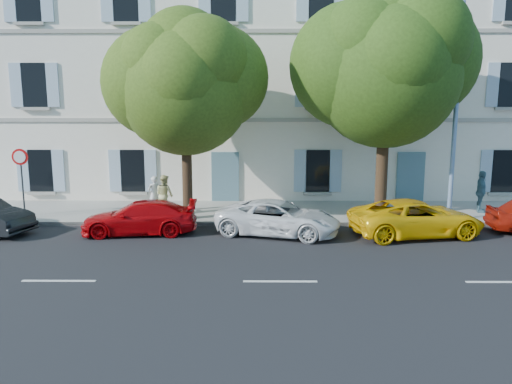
{
  "coord_description": "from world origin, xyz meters",
  "views": [
    {
      "loc": [
        -0.56,
        -16.83,
        4.72
      ],
      "look_at": [
        -0.7,
        2.0,
        1.4
      ],
      "focal_mm": 35.0,
      "sensor_mm": 36.0,
      "label": 1
    }
  ],
  "objects_px": {
    "car_yellow_supercar": "(416,218)",
    "road_sign": "(21,168)",
    "tree_right": "(386,74)",
    "pedestrian_a": "(154,194)",
    "car_red_coupe": "(140,218)",
    "tree_left": "(185,90)",
    "car_white_coupe": "(278,218)",
    "pedestrian_b": "(165,195)",
    "pedestrian_c": "(481,192)",
    "street_lamp": "(459,93)"
  },
  "relations": [
    {
      "from": "car_red_coupe",
      "to": "tree_left",
      "type": "height_order",
      "value": "tree_left"
    },
    {
      "from": "pedestrian_b",
      "to": "pedestrian_c",
      "type": "height_order",
      "value": "pedestrian_c"
    },
    {
      "from": "tree_right",
      "to": "pedestrian_c",
      "type": "distance_m",
      "value": 6.71
    },
    {
      "from": "tree_left",
      "to": "pedestrian_a",
      "type": "relative_size",
      "value": 5.06
    },
    {
      "from": "car_yellow_supercar",
      "to": "road_sign",
      "type": "height_order",
      "value": "road_sign"
    },
    {
      "from": "pedestrian_a",
      "to": "car_yellow_supercar",
      "type": "bearing_deg",
      "value": 121.14
    },
    {
      "from": "tree_right",
      "to": "pedestrian_a",
      "type": "xyz_separation_m",
      "value": [
        -9.4,
        0.86,
        -4.94
      ]
    },
    {
      "from": "car_white_coupe",
      "to": "pedestrian_a",
      "type": "distance_m",
      "value": 6.0
    },
    {
      "from": "pedestrian_a",
      "to": "pedestrian_c",
      "type": "relative_size",
      "value": 0.88
    },
    {
      "from": "tree_left",
      "to": "pedestrian_b",
      "type": "relative_size",
      "value": 4.73
    },
    {
      "from": "tree_right",
      "to": "road_sign",
      "type": "xyz_separation_m",
      "value": [
        -14.49,
        -0.19,
        -3.7
      ]
    },
    {
      "from": "tree_right",
      "to": "pedestrian_a",
      "type": "bearing_deg",
      "value": 174.75
    },
    {
      "from": "street_lamp",
      "to": "pedestrian_c",
      "type": "distance_m",
      "value": 4.83
    },
    {
      "from": "tree_right",
      "to": "pedestrian_b",
      "type": "bearing_deg",
      "value": 176.75
    },
    {
      "from": "tree_left",
      "to": "pedestrian_b",
      "type": "xyz_separation_m",
      "value": [
        -1.07,
        0.73,
        -4.29
      ]
    },
    {
      "from": "tree_left",
      "to": "pedestrian_a",
      "type": "bearing_deg",
      "value": 145.5
    },
    {
      "from": "pedestrian_c",
      "to": "car_white_coupe",
      "type": "bearing_deg",
      "value": 126.83
    },
    {
      "from": "street_lamp",
      "to": "pedestrian_a",
      "type": "distance_m",
      "value": 12.85
    },
    {
      "from": "car_white_coupe",
      "to": "pedestrian_c",
      "type": "bearing_deg",
      "value": -53.79
    },
    {
      "from": "road_sign",
      "to": "pedestrian_c",
      "type": "xyz_separation_m",
      "value": [
        19.02,
        1.24,
        -1.14
      ]
    },
    {
      "from": "car_red_coupe",
      "to": "street_lamp",
      "type": "xyz_separation_m",
      "value": [
        11.97,
        1.43,
        4.55
      ]
    },
    {
      "from": "tree_left",
      "to": "pedestrian_b",
      "type": "bearing_deg",
      "value": 145.68
    },
    {
      "from": "car_red_coupe",
      "to": "pedestrian_b",
      "type": "height_order",
      "value": "pedestrian_b"
    },
    {
      "from": "tree_left",
      "to": "pedestrian_c",
      "type": "bearing_deg",
      "value": 5.88
    },
    {
      "from": "pedestrian_a",
      "to": "pedestrian_c",
      "type": "distance_m",
      "value": 13.94
    },
    {
      "from": "pedestrian_c",
      "to": "road_sign",
      "type": "bearing_deg",
      "value": 110.43
    },
    {
      "from": "pedestrian_b",
      "to": "street_lamp",
      "type": "bearing_deg",
      "value": -145.06
    },
    {
      "from": "car_white_coupe",
      "to": "pedestrian_a",
      "type": "bearing_deg",
      "value": 75.74
    },
    {
      "from": "car_white_coupe",
      "to": "pedestrian_b",
      "type": "distance_m",
      "value": 5.38
    },
    {
      "from": "road_sign",
      "to": "tree_left",
      "type": "bearing_deg",
      "value": -0.3
    },
    {
      "from": "tree_left",
      "to": "street_lamp",
      "type": "distance_m",
      "value": 10.46
    },
    {
      "from": "tree_left",
      "to": "car_yellow_supercar",
      "type": "bearing_deg",
      "value": -13.66
    },
    {
      "from": "car_yellow_supercar",
      "to": "pedestrian_a",
      "type": "xyz_separation_m",
      "value": [
        -10.16,
        3.17,
        0.28
      ]
    },
    {
      "from": "car_white_coupe",
      "to": "tree_left",
      "type": "distance_m",
      "value": 6.19
    },
    {
      "from": "car_red_coupe",
      "to": "tree_left",
      "type": "distance_m",
      "value": 5.25
    },
    {
      "from": "pedestrian_a",
      "to": "pedestrian_b",
      "type": "bearing_deg",
      "value": 103.61
    },
    {
      "from": "car_white_coupe",
      "to": "tree_left",
      "type": "bearing_deg",
      "value": 77.7
    },
    {
      "from": "car_yellow_supercar",
      "to": "road_sign",
      "type": "relative_size",
      "value": 1.69
    },
    {
      "from": "car_yellow_supercar",
      "to": "road_sign",
      "type": "distance_m",
      "value": 15.47
    },
    {
      "from": "pedestrian_b",
      "to": "pedestrian_c",
      "type": "distance_m",
      "value": 13.43
    },
    {
      "from": "car_red_coupe",
      "to": "road_sign",
      "type": "xyz_separation_m",
      "value": [
        -5.16,
        1.89,
        1.58
      ]
    },
    {
      "from": "car_white_coupe",
      "to": "tree_right",
      "type": "relative_size",
      "value": 0.51
    },
    {
      "from": "street_lamp",
      "to": "pedestrian_a",
      "type": "relative_size",
      "value": 5.6
    },
    {
      "from": "car_yellow_supercar",
      "to": "pedestrian_b",
      "type": "relative_size",
      "value": 2.83
    },
    {
      "from": "pedestrian_a",
      "to": "tree_right",
      "type": "bearing_deg",
      "value": 133.23
    },
    {
      "from": "car_yellow_supercar",
      "to": "street_lamp",
      "type": "xyz_separation_m",
      "value": [
        1.88,
        1.66,
        4.49
      ]
    },
    {
      "from": "pedestrian_b",
      "to": "tree_right",
      "type": "bearing_deg",
      "value": -142.61
    },
    {
      "from": "pedestrian_b",
      "to": "car_white_coupe",
      "type": "bearing_deg",
      "value": -169.18
    },
    {
      "from": "car_white_coupe",
      "to": "street_lamp",
      "type": "height_order",
      "value": "street_lamp"
    },
    {
      "from": "road_sign",
      "to": "pedestrian_a",
      "type": "height_order",
      "value": "road_sign"
    }
  ]
}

